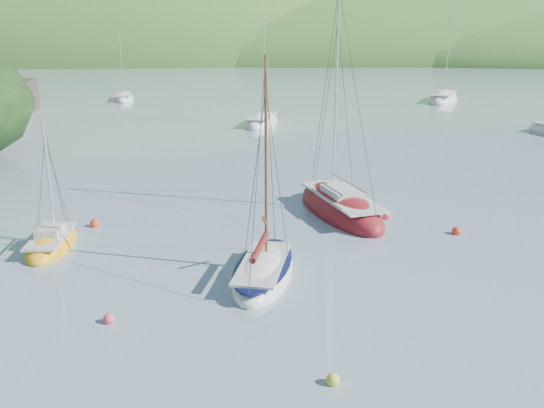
{
  "coord_description": "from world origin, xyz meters",
  "views": [
    {
      "loc": [
        1.35,
        -18.08,
        9.77
      ],
      "look_at": [
        0.86,
        8.0,
        1.85
      ],
      "focal_mm": 40.0,
      "sensor_mm": 36.0,
      "label": 1
    }
  ],
  "objects_px": {
    "distant_sloop_b": "(443,100)",
    "sailboat_yellow": "(52,244)",
    "sloop_red": "(340,209)",
    "distant_sloop_a": "(262,123)",
    "daysailer_white": "(263,272)",
    "distant_sloop_c": "(124,99)"
  },
  "relations": [
    {
      "from": "daysailer_white",
      "to": "distant_sloop_b",
      "type": "height_order",
      "value": "distant_sloop_b"
    },
    {
      "from": "daysailer_white",
      "to": "sailboat_yellow",
      "type": "height_order",
      "value": "daysailer_white"
    },
    {
      "from": "daysailer_white",
      "to": "distant_sloop_c",
      "type": "bearing_deg",
      "value": 117.98
    },
    {
      "from": "daysailer_white",
      "to": "distant_sloop_a",
      "type": "height_order",
      "value": "distant_sloop_a"
    },
    {
      "from": "daysailer_white",
      "to": "distant_sloop_b",
      "type": "xyz_separation_m",
      "value": [
        20.9,
        55.01,
        0.0
      ]
    },
    {
      "from": "sailboat_yellow",
      "to": "distant_sloop_b",
      "type": "xyz_separation_m",
      "value": [
        30.51,
        51.91,
        0.05
      ]
    },
    {
      "from": "distant_sloop_b",
      "to": "sailboat_yellow",
      "type": "bearing_deg",
      "value": -98.1
    },
    {
      "from": "sloop_red",
      "to": "distant_sloop_b",
      "type": "bearing_deg",
      "value": 50.36
    },
    {
      "from": "daysailer_white",
      "to": "sailboat_yellow",
      "type": "bearing_deg",
      "value": 170.51
    },
    {
      "from": "distant_sloop_a",
      "to": "sloop_red",
      "type": "bearing_deg",
      "value": -68.48
    },
    {
      "from": "daysailer_white",
      "to": "distant_sloop_b",
      "type": "relative_size",
      "value": 0.7
    },
    {
      "from": "sloop_red",
      "to": "distant_sloop_c",
      "type": "bearing_deg",
      "value": 97.03
    },
    {
      "from": "daysailer_white",
      "to": "distant_sloop_a",
      "type": "distance_m",
      "value": 36.75
    },
    {
      "from": "sloop_red",
      "to": "distant_sloop_c",
      "type": "relative_size",
      "value": 1.26
    },
    {
      "from": "daysailer_white",
      "to": "distant_sloop_c",
      "type": "distance_m",
      "value": 58.78
    },
    {
      "from": "daysailer_white",
      "to": "sloop_red",
      "type": "distance_m",
      "value": 9.19
    },
    {
      "from": "sloop_red",
      "to": "distant_sloop_a",
      "type": "relative_size",
      "value": 1.15
    },
    {
      "from": "sailboat_yellow",
      "to": "distant_sloop_c",
      "type": "height_order",
      "value": "distant_sloop_c"
    },
    {
      "from": "distant_sloop_b",
      "to": "distant_sloop_c",
      "type": "height_order",
      "value": "distant_sloop_b"
    },
    {
      "from": "distant_sloop_b",
      "to": "distant_sloop_c",
      "type": "distance_m",
      "value": 40.6
    },
    {
      "from": "distant_sloop_a",
      "to": "distant_sloop_c",
      "type": "relative_size",
      "value": 1.1
    },
    {
      "from": "sloop_red",
      "to": "distant_sloop_b",
      "type": "relative_size",
      "value": 0.93
    }
  ]
}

